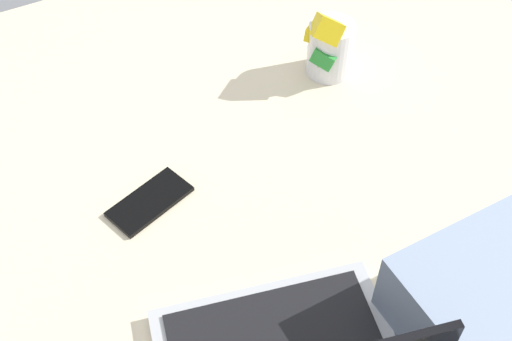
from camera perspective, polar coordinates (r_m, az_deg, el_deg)
bed_mattress at (r=119.66cm, az=-0.87°, el=-3.93°), size 180.00×140.00×18.00cm
snack_cup at (r=130.61cm, az=6.35°, el=10.56°), size 10.40×9.57×15.29cm
cell_phone at (r=111.07cm, az=-9.21°, el=-2.67°), size 15.41×10.76×0.80cm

